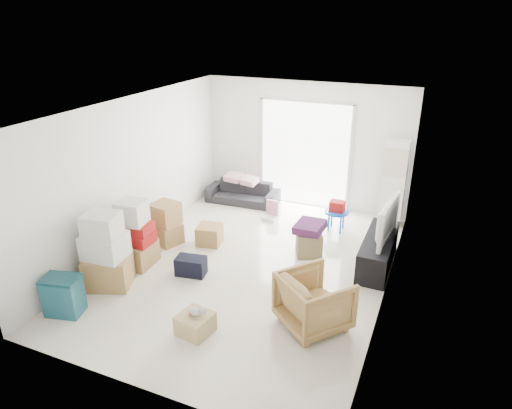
{
  "coord_description": "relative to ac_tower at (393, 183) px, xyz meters",
  "views": [
    {
      "loc": [
        2.75,
        -6.17,
        4.03
      ],
      "look_at": [
        0.04,
        0.2,
        1.07
      ],
      "focal_mm": 32.0,
      "sensor_mm": 36.0,
      "label": 1
    }
  ],
  "objects": [
    {
      "name": "pillow_right",
      "position": [
        -3.03,
        -0.18,
        -0.18
      ],
      "size": [
        0.4,
        0.34,
        0.12
      ],
      "primitive_type": "cube",
      "rotation": [
        0.0,
        0.0,
        -0.19
      ],
      "color": "#E4A6BB",
      "rests_on": "sofa"
    },
    {
      "name": "box_stack_a",
      "position": [
        -3.75,
        -4.04,
        -0.32
      ],
      "size": [
        0.83,
        0.76,
        1.23
      ],
      "rotation": [
        0.0,
        0.0,
        0.23
      ],
      "color": "#A07A48",
      "rests_on": "room_shell"
    },
    {
      "name": "room_shell",
      "position": [
        -1.95,
        -2.65,
        0.48
      ],
      "size": [
        4.98,
        6.48,
        3.18
      ],
      "color": "white",
      "rests_on": "ground"
    },
    {
      "name": "ac_tower",
      "position": [
        0.0,
        0.0,
        0.0
      ],
      "size": [
        0.45,
        0.3,
        1.75
      ],
      "primitive_type": "cube",
      "color": "silver",
      "rests_on": "room_shell"
    },
    {
      "name": "storage_bins",
      "position": [
        -3.85,
        -4.88,
        -0.58
      ],
      "size": [
        0.58,
        0.47,
        0.59
      ],
      "rotation": [
        0.0,
        0.0,
        0.25
      ],
      "color": "#194D60",
      "rests_on": "room_shell"
    },
    {
      "name": "sofa",
      "position": [
        -3.21,
        -0.15,
        -0.56
      ],
      "size": [
        1.64,
        0.56,
        0.63
      ],
      "primitive_type": "imported",
      "rotation": [
        0.0,
        0.0,
        0.05
      ],
      "color": "#26262B",
      "rests_on": "room_shell"
    },
    {
      "name": "duffel_bag",
      "position": [
        -2.72,
        -3.27,
        -0.72
      ],
      "size": [
        0.52,
        0.36,
        0.31
      ],
      "primitive_type": "cube",
      "rotation": [
        0.0,
        0.0,
        0.17
      ],
      "color": "black",
      "rests_on": "room_shell"
    },
    {
      "name": "pillow_left",
      "position": [
        -3.45,
        -0.11,
        -0.19
      ],
      "size": [
        0.38,
        0.31,
        0.11
      ],
      "primitive_type": "cube",
      "rotation": [
        0.0,
        0.0,
        -0.11
      ],
      "color": "#E4A6BB",
      "rests_on": "sofa"
    },
    {
      "name": "blanket",
      "position": [
        -1.13,
        -1.87,
        -0.37
      ],
      "size": [
        0.53,
        0.53,
        0.14
      ],
      "primitive_type": "cube",
      "rotation": [
        0.0,
        0.0,
        -0.11
      ],
      "color": "#4D1E4C",
      "rests_on": "ottoman"
    },
    {
      "name": "ottoman",
      "position": [
        -1.13,
        -1.87,
        -0.66
      ],
      "size": [
        0.57,
        0.57,
        0.43
      ],
      "primitive_type": "cube",
      "rotation": [
        0.0,
        0.0,
        0.42
      ],
      "color": "olive",
      "rests_on": "room_shell"
    },
    {
      "name": "loose_box",
      "position": [
        -2.96,
        -2.18,
        -0.7
      ],
      "size": [
        0.5,
        0.5,
        0.36
      ],
      "primitive_type": "cube",
      "rotation": [
        0.0,
        0.0,
        0.19
      ],
      "color": "#A07A48",
      "rests_on": "room_shell"
    },
    {
      "name": "box_stack_b",
      "position": [
        -3.75,
        -3.33,
        -0.37
      ],
      "size": [
        0.64,
        0.6,
        1.17
      ],
      "rotation": [
        0.0,
        0.0,
        0.08
      ],
      "color": "#A07A48",
      "rests_on": "room_shell"
    },
    {
      "name": "kids_table",
      "position": [
        -0.93,
        -0.71,
        -0.44
      ],
      "size": [
        0.48,
        0.48,
        0.61
      ],
      "rotation": [
        0.0,
        0.0,
        0.11
      ],
      "color": "blue",
      "rests_on": "room_shell"
    },
    {
      "name": "television",
      "position": [
        0.05,
        -1.76,
        -0.28
      ],
      "size": [
        0.78,
        1.22,
        0.15
      ],
      "primitive_type": "imported",
      "rotation": [
        0.0,
        0.0,
        1.47
      ],
      "color": "black",
      "rests_on": "tv_console"
    },
    {
      "name": "sliding_door",
      "position": [
        -1.95,
        0.33,
        0.37
      ],
      "size": [
        2.1,
        0.04,
        2.33
      ],
      "color": "white",
      "rests_on": "room_shell"
    },
    {
      "name": "tv_console",
      "position": [
        0.05,
        -1.76,
        -0.61
      ],
      "size": [
        0.47,
        1.57,
        0.52
      ],
      "primitive_type": "cube",
      "color": "black",
      "rests_on": "room_shell"
    },
    {
      "name": "plush_bunny",
      "position": [
        -1.88,
        -4.52,
        -0.54
      ],
      "size": [
        0.26,
        0.16,
        0.13
      ],
      "rotation": [
        0.0,
        0.0,
        0.54
      ],
      "color": "#B2ADA8",
      "rests_on": "wood_crate"
    },
    {
      "name": "armchair",
      "position": [
        -0.49,
        -3.76,
        -0.45
      ],
      "size": [
        1.14,
        1.13,
        0.86
      ],
      "primitive_type": "imported",
      "rotation": [
        0.0,
        0.0,
        2.45
      ],
      "color": "tan",
      "rests_on": "room_shell"
    },
    {
      "name": "box_stack_c",
      "position": [
        -3.72,
        -2.46,
        -0.49
      ],
      "size": [
        0.65,
        0.59,
        0.79
      ],
      "rotation": [
        0.0,
        0.0,
        -0.22
      ],
      "color": "#A07A48",
      "rests_on": "room_shell"
    },
    {
      "name": "toy_walker",
      "position": [
        -2.29,
        -0.74,
        -0.77
      ],
      "size": [
        0.33,
        0.3,
        0.39
      ],
      "rotation": [
        0.0,
        0.0,
        -0.15
      ],
      "color": "silver",
      "rests_on": "room_shell"
    },
    {
      "name": "wood_crate",
      "position": [
        -1.91,
        -4.53,
        -0.73
      ],
      "size": [
        0.48,
        0.48,
        0.28
      ],
      "primitive_type": "cube",
      "rotation": [
        0.0,
        0.0,
        -0.16
      ],
      "color": "tan",
      "rests_on": "room_shell"
    }
  ]
}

